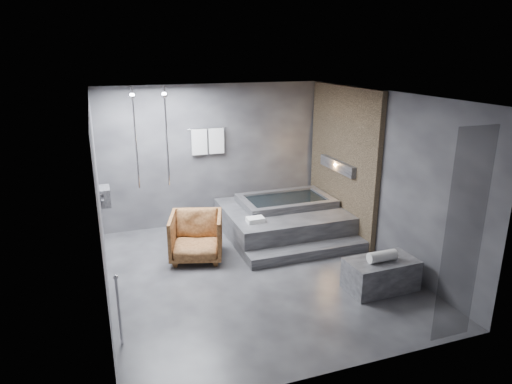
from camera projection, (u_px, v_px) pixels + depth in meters
name	position (u px, v px, depth m)	size (l,w,h in m)	color
room	(275.00, 162.00, 7.13)	(5.00, 5.04, 2.82)	#28282A
tub_deck	(282.00, 220.00, 8.86)	(2.20, 2.00, 0.50)	#2D2D2F
tub_step	(308.00, 252.00, 7.85)	(2.20, 0.36, 0.18)	#2D2D2F
concrete_bench	(381.00, 274.00, 6.76)	(1.04, 0.57, 0.47)	#353538
driftwood_chair	(196.00, 237.00, 7.70)	(0.85, 0.88, 0.80)	#4A2912
rolled_towel	(382.00, 256.00, 6.63)	(0.16, 0.16, 0.44)	white
deck_towel	(255.00, 220.00, 8.07)	(0.30, 0.22, 0.08)	white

